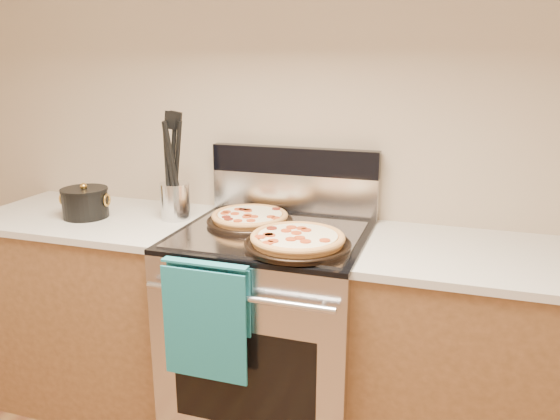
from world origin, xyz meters
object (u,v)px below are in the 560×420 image
(range_body, at_px, (272,337))
(pepperoni_pizza_front, at_px, (298,241))
(pepperoni_pizza_back, at_px, (250,218))
(saucepan, at_px, (85,204))
(utensil_crock, at_px, (175,201))

(range_body, relative_size, pepperoni_pizza_front, 2.31)
(range_body, bearing_deg, pepperoni_pizza_back, 149.97)
(range_body, height_order, pepperoni_pizza_front, pepperoni_pizza_front)
(pepperoni_pizza_back, bearing_deg, saucepan, -173.82)
(utensil_crock, distance_m, saucepan, 0.41)
(range_body, xyz_separation_m, utensil_crock, (-0.48, 0.09, 0.54))
(pepperoni_pizza_back, bearing_deg, range_body, -30.03)
(pepperoni_pizza_front, bearing_deg, saucepan, 172.08)
(range_body, relative_size, saucepan, 4.54)
(pepperoni_pizza_back, distance_m, pepperoni_pizza_front, 0.35)
(pepperoni_pizza_front, distance_m, saucepan, 1.04)
(saucepan, bearing_deg, pepperoni_pizza_front, -7.92)
(pepperoni_pizza_front, height_order, saucepan, saucepan)
(range_body, bearing_deg, pepperoni_pizza_front, -45.34)
(utensil_crock, xyz_separation_m, saucepan, (-0.40, -0.10, -0.02))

